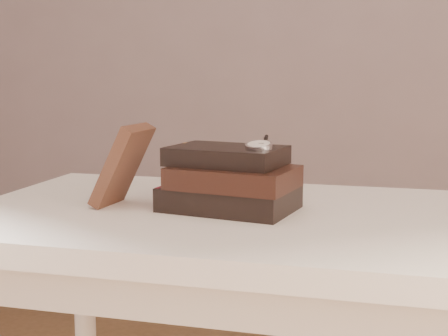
# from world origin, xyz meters

# --- Properties ---
(table) EXTENTS (1.00, 0.60, 0.75)m
(table) POSITION_xyz_m (0.00, 0.35, 0.66)
(table) COLOR white
(table) RESTS_ON ground
(book_stack) EXTENTS (0.25, 0.19, 0.11)m
(book_stack) POSITION_xyz_m (-0.03, 0.35, 0.80)
(book_stack) COLOR black
(book_stack) RESTS_ON table
(journal) EXTENTS (0.10, 0.10, 0.15)m
(journal) POSITION_xyz_m (-0.22, 0.33, 0.83)
(journal) COLOR #3B2016
(journal) RESTS_ON table
(pocket_watch) EXTENTS (0.05, 0.15, 0.02)m
(pocket_watch) POSITION_xyz_m (0.03, 0.34, 0.87)
(pocket_watch) COLOR silver
(pocket_watch) RESTS_ON book_stack
(eyeglasses) EXTENTS (0.11, 0.12, 0.05)m
(eyeglasses) POSITION_xyz_m (-0.09, 0.44, 0.81)
(eyeglasses) COLOR silver
(eyeglasses) RESTS_ON book_stack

